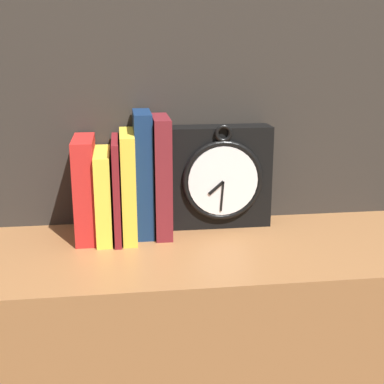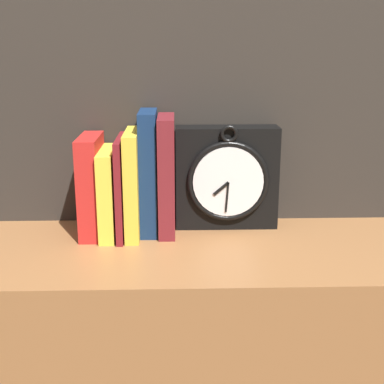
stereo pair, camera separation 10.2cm
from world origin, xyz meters
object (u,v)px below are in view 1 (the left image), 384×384
at_px(book_slot2_maroon, 117,189).
at_px(book_slot5_maroon, 162,176).
at_px(clock, 220,177).
at_px(book_slot0_red, 85,188).
at_px(book_slot3_yellow, 128,185).
at_px(book_slot1_yellow, 104,195).
at_px(book_slot4_navy, 143,174).

distance_m(book_slot2_maroon, book_slot5_maroon, 0.10).
xyz_separation_m(clock, book_slot5_maroon, (-0.13, -0.03, 0.01)).
relative_size(book_slot0_red, book_slot3_yellow, 0.95).
bearing_deg(book_slot1_yellow, clock, 8.86).
relative_size(clock, book_slot2_maroon, 1.11).
bearing_deg(book_slot0_red, clock, 6.69).
height_order(clock, book_slot5_maroon, book_slot5_maroon).
bearing_deg(book_slot2_maroon, clock, 10.46).
bearing_deg(book_slot2_maroon, book_slot4_navy, 17.90).
height_order(book_slot1_yellow, book_slot3_yellow, book_slot3_yellow).
relative_size(book_slot3_yellow, book_slot5_maroon, 0.88).
bearing_deg(book_slot1_yellow, book_slot3_yellow, 0.43).
bearing_deg(book_slot4_navy, book_slot1_yellow, -169.15).
height_order(book_slot0_red, book_slot3_yellow, book_slot3_yellow).
height_order(book_slot1_yellow, book_slot5_maroon, book_slot5_maroon).
distance_m(book_slot4_navy, book_slot5_maroon, 0.04).
bearing_deg(book_slot3_yellow, book_slot1_yellow, -179.57).
relative_size(book_slot0_red, book_slot5_maroon, 0.84).
xyz_separation_m(book_slot4_navy, book_slot5_maroon, (0.04, -0.01, -0.01)).
relative_size(clock, book_slot5_maroon, 0.93).
relative_size(book_slot1_yellow, book_slot5_maroon, 0.73).
height_order(book_slot3_yellow, book_slot5_maroon, book_slot5_maroon).
relative_size(book_slot0_red, book_slot4_navy, 0.81).
xyz_separation_m(book_slot0_red, book_slot2_maroon, (0.06, -0.01, -0.00)).
height_order(clock, book_slot0_red, clock).
distance_m(book_slot0_red, book_slot1_yellow, 0.04).
height_order(clock, book_slot2_maroon, clock).
xyz_separation_m(clock, book_slot0_red, (-0.29, -0.03, -0.01)).
height_order(book_slot0_red, book_slot2_maroon, book_slot0_red).
relative_size(clock, book_slot1_yellow, 1.27).
relative_size(clock, book_slot3_yellow, 1.05).
bearing_deg(book_slot3_yellow, clock, 10.96).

